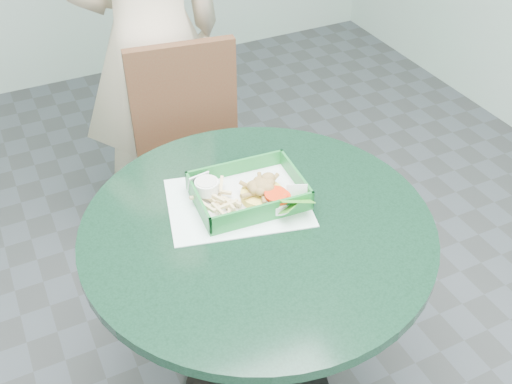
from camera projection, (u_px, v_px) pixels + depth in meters
name	position (u px, v px, depth m)	size (l,w,h in m)	color
cafe_table	(258.00, 274.00, 1.66)	(0.92, 0.92, 0.75)	black
dining_chair	(197.00, 155.00, 2.19)	(0.38, 0.39, 0.93)	brown
diner_person	(147.00, 8.00, 2.09)	(0.72, 0.47, 1.98)	beige
placemat	(238.00, 208.00, 1.62)	(0.37, 0.28, 0.00)	white
food_basket	(248.00, 200.00, 1.62)	(0.29, 0.21, 0.06)	#186B2B
crab_sandwich	(263.00, 193.00, 1.59)	(0.12, 0.12, 0.07)	gold
fries_pile	(218.00, 208.00, 1.56)	(0.10, 0.11, 0.04)	#EDCF89
sauce_ramekin	(207.00, 194.00, 1.58)	(0.06, 0.06, 0.04)	white
garnish_cup	(283.00, 205.00, 1.56)	(0.11, 0.11, 0.04)	silver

